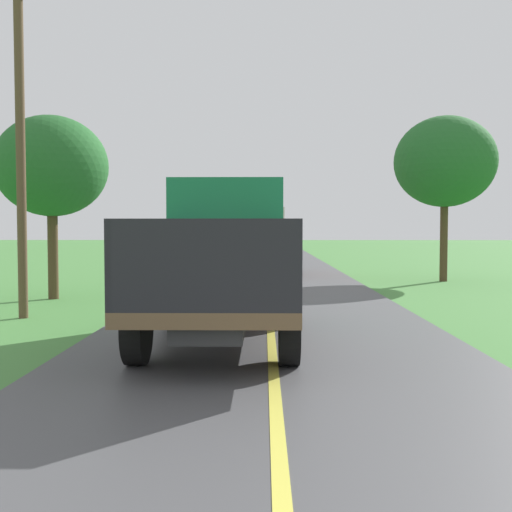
{
  "coord_description": "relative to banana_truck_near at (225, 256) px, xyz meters",
  "views": [
    {
      "loc": [
        -0.13,
        1.77,
        1.97
      ],
      "look_at": [
        -0.29,
        14.14,
        1.4
      ],
      "focal_mm": 42.86,
      "sensor_mm": 36.0,
      "label": 1
    }
  ],
  "objects": [
    {
      "name": "utility_pole_roadside",
      "position": [
        -4.57,
        2.38,
        2.53
      ],
      "size": [
        2.35,
        0.2,
        7.34
      ],
      "color": "brown",
      "rests_on": "ground"
    },
    {
      "name": "banana_truck_near",
      "position": [
        0.0,
        0.0,
        0.0
      ],
      "size": [
        2.38,
        5.82,
        2.8
      ],
      "color": "#2D2D30",
      "rests_on": "road_surface"
    },
    {
      "name": "banana_truck_far",
      "position": [
        0.56,
        15.67,
        0.01
      ],
      "size": [
        2.38,
        5.81,
        2.8
      ],
      "color": "#2D2D30",
      "rests_on": "road_surface"
    },
    {
      "name": "roadside_tree_mid_right",
      "position": [
        7.31,
        11.7,
        2.9
      ],
      "size": [
        3.68,
        3.68,
        6.05
      ],
      "color": "#4C3823",
      "rests_on": "ground"
    },
    {
      "name": "roadside_tree_near_left",
      "position": [
        -5.15,
        5.97,
        2.17
      ],
      "size": [
        3.07,
        3.07,
        5.05
      ],
      "color": "#4C3823",
      "rests_on": "ground"
    }
  ]
}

